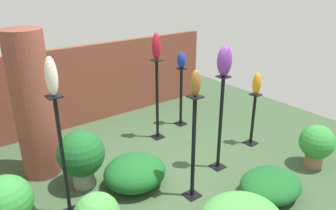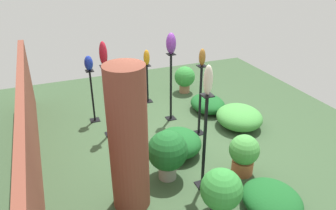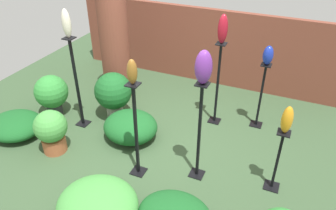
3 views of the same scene
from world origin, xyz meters
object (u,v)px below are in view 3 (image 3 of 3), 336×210
(pedestal_amber, at_px, (277,164))
(art_vase_ruby, at_px, (223,29))
(pedestal_cobalt, at_px, (260,99))
(brick_pillar, at_px, (115,44))
(potted_plant_back_center, at_px, (52,93))
(pedestal_violet, at_px, (199,136))
(pedestal_ruby, at_px, (217,88))
(pedestal_bronze, at_px, (136,135))
(potted_plant_walkway_edge, at_px, (51,130))
(art_vase_cobalt, at_px, (268,55))
(pedestal_ivory, at_px, (77,87))
(art_vase_ivory, at_px, (66,23))
(potted_plant_front_left, at_px, (113,92))
(art_vase_violet, at_px, (204,67))
(art_vase_amber, at_px, (287,120))
(art_vase_bronze, at_px, (132,72))

(pedestal_amber, xyz_separation_m, art_vase_ruby, (-1.17, 1.19, 1.26))
(pedestal_amber, xyz_separation_m, pedestal_cobalt, (-0.48, 1.38, 0.11))
(brick_pillar, height_order, potted_plant_back_center, brick_pillar)
(pedestal_violet, height_order, pedestal_ruby, pedestal_violet)
(pedestal_bronze, height_order, pedestal_cobalt, pedestal_bronze)
(pedestal_ruby, distance_m, potted_plant_back_center, 2.90)
(pedestal_ruby, relative_size, potted_plant_back_center, 1.94)
(pedestal_cobalt, distance_m, potted_plant_walkway_edge, 3.36)
(pedestal_amber, distance_m, art_vase_cobalt, 1.70)
(pedestal_ivory, xyz_separation_m, pedestal_ruby, (2.07, 1.00, -0.06))
(art_vase_ivory, relative_size, potted_plant_front_left, 0.52)
(pedestal_ruby, bearing_deg, pedestal_bronze, -110.57)
(pedestal_bronze, height_order, art_vase_violet, art_vase_violet)
(pedestal_ivory, height_order, pedestal_amber, pedestal_ivory)
(potted_plant_back_center, bearing_deg, potted_plant_front_left, 19.37)
(pedestal_amber, distance_m, pedestal_cobalt, 1.46)
(pedestal_ivory, xyz_separation_m, art_vase_ivory, (0.00, 0.00, 1.06))
(pedestal_violet, bearing_deg, art_vase_violet, 180.00)
(potted_plant_walkway_edge, bearing_deg, pedestal_ruby, 40.85)
(pedestal_cobalt, bearing_deg, art_vase_violet, -109.01)
(pedestal_cobalt, distance_m, potted_plant_front_left, 2.50)
(brick_pillar, distance_m, potted_plant_walkway_edge, 2.02)
(art_vase_amber, xyz_separation_m, potted_plant_walkway_edge, (-3.21, -0.57, -0.72))
(potted_plant_back_center, bearing_deg, pedestal_violet, -8.76)
(art_vase_violet, distance_m, potted_plant_front_left, 2.35)
(art_vase_bronze, height_order, art_vase_amber, art_vase_bronze)
(pedestal_cobalt, height_order, potted_plant_back_center, pedestal_cobalt)
(pedestal_violet, xyz_separation_m, potted_plant_front_left, (-1.84, 0.81, -0.19))
(pedestal_bronze, xyz_separation_m, potted_plant_front_left, (-1.06, 1.10, -0.18))
(pedestal_violet, height_order, potted_plant_back_center, pedestal_violet)
(pedestal_ivory, height_order, art_vase_bronze, art_vase_bronze)
(potted_plant_back_center, height_order, potted_plant_front_left, potted_plant_front_left)
(pedestal_bronze, height_order, art_vase_cobalt, art_vase_cobalt)
(pedestal_cobalt, xyz_separation_m, pedestal_violet, (-0.54, -1.56, 0.16))
(pedestal_ivory, bearing_deg, art_vase_ivory, 90.00)
(art_vase_ivory, height_order, art_vase_ruby, art_vase_ivory)
(pedestal_bronze, distance_m, potted_plant_walkway_edge, 1.44)
(art_vase_bronze, xyz_separation_m, art_vase_violet, (0.78, 0.29, 0.08))
(brick_pillar, xyz_separation_m, art_vase_ruby, (2.03, -0.14, 0.61))
(pedestal_violet, relative_size, art_vase_ruby, 3.23)
(art_vase_violet, bearing_deg, pedestal_cobalt, 70.99)
(art_vase_cobalt, bearing_deg, pedestal_ivory, -156.84)
(pedestal_bronze, height_order, art_vase_amber, pedestal_bronze)
(pedestal_ruby, xyz_separation_m, art_vase_violet, (0.16, -1.38, 1.02))
(art_vase_ruby, relative_size, potted_plant_back_center, 0.61)
(brick_pillar, height_order, art_vase_ivory, brick_pillar)
(pedestal_ivory, xyz_separation_m, art_vase_amber, (3.25, -0.19, 0.38))
(pedestal_ivory, height_order, art_vase_violet, art_vase_violet)
(pedestal_bronze, relative_size, potted_plant_back_center, 1.92)
(art_vase_ivory, height_order, potted_plant_back_center, art_vase_ivory)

